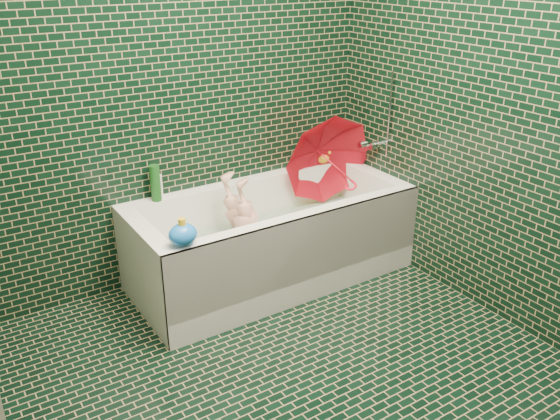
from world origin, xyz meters
TOP-DOWN VIEW (x-y plane):
  - floor at (0.00, 0.00)m, footprint 2.80×2.80m
  - wall_back at (0.00, 1.40)m, footprint 2.80×0.00m
  - wall_right at (1.30, 0.00)m, footprint 0.00×2.80m
  - bathtub at (0.45, 1.01)m, footprint 1.70×0.75m
  - bath_mat at (0.45, 1.02)m, footprint 1.35×0.47m
  - water at (0.45, 1.02)m, footprint 1.48×0.53m
  - faucet at (1.26, 1.02)m, footprint 0.18×0.19m
  - child at (0.32, 1.07)m, footprint 0.84×0.35m
  - umbrella at (0.99, 1.08)m, footprint 0.81×0.74m
  - soap_bottle_a at (1.25, 1.35)m, footprint 0.12×0.12m
  - soap_bottle_b at (1.25, 1.34)m, footprint 0.10×0.10m
  - soap_bottle_c at (1.07, 1.33)m, footprint 0.19×0.19m
  - bottle_right_tall at (1.14, 1.35)m, footprint 0.07×0.07m
  - bottle_right_pump at (1.18, 1.35)m, footprint 0.05×0.05m
  - bottle_left_tall at (-0.15, 1.33)m, footprint 0.07×0.07m
  - bottle_left_short at (-0.12, 1.36)m, footprint 0.06×0.06m
  - rubber_duck at (1.07, 1.33)m, footprint 0.13×0.10m
  - bath_toy at (-0.26, 0.71)m, footprint 0.16×0.14m

SIDE VIEW (x-z plane):
  - floor at x=0.00m, z-range 0.00..0.00m
  - bath_mat at x=0.45m, z-range 0.15..0.16m
  - bathtub at x=0.45m, z-range -0.06..0.49m
  - water at x=0.45m, z-range 0.30..0.30m
  - child at x=0.32m, z-range 0.12..0.50m
  - soap_bottle_a at x=1.25m, z-range 0.42..0.68m
  - soap_bottle_b at x=1.25m, z-range 0.46..0.64m
  - soap_bottle_c at x=1.07m, z-range 0.46..0.64m
  - rubber_duck at x=1.07m, z-range 0.54..0.65m
  - umbrella at x=0.99m, z-range 0.21..1.02m
  - bath_toy at x=-0.26m, z-range 0.54..0.69m
  - bottle_left_short at x=-0.12m, z-range 0.55..0.69m
  - bottle_right_pump at x=1.18m, z-range 0.55..0.74m
  - bottle_right_tall at x=1.14m, z-range 0.55..0.76m
  - bottle_left_tall at x=-0.15m, z-range 0.55..0.77m
  - faucet at x=1.26m, z-range 0.50..1.05m
  - wall_back at x=0.00m, z-range -0.15..2.65m
  - wall_right at x=1.30m, z-range -0.15..2.65m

